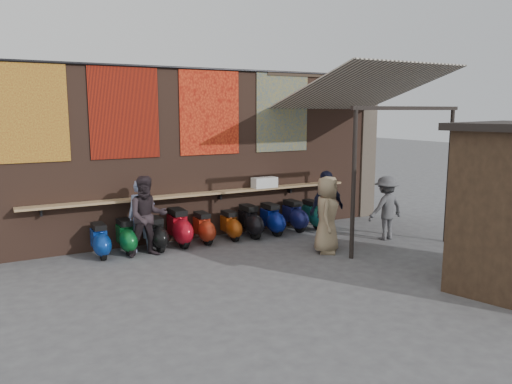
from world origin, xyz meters
TOP-DOWN VIEW (x-y plane):
  - ground at (0.00, 0.00)m, footprint 70.00×70.00m
  - brick_wall at (0.00, 2.70)m, footprint 10.00×0.40m
  - pier_right at (5.20, 2.70)m, footprint 0.50×0.50m
  - eating_counter at (0.00, 2.33)m, footprint 8.00×0.32m
  - shelf_box at (1.68, 2.30)m, footprint 0.62×0.30m
  - tapestry_redgold at (-3.60, 2.48)m, footprint 1.50×0.02m
  - tapestry_sun at (-1.70, 2.48)m, footprint 1.50×0.02m
  - tapestry_orange at (0.30, 2.48)m, footprint 1.50×0.02m
  - tapestry_multi at (2.30, 2.48)m, footprint 1.50×0.02m
  - hang_rail at (0.00, 2.47)m, footprint 9.50×0.06m
  - scooter_stool_0 at (-2.45, 1.98)m, footprint 0.34×0.75m
  - scooter_stool_1 at (-1.89, 2.05)m, footprint 0.34×0.76m
  - scooter_stool_2 at (-1.25, 1.95)m, footprint 0.34×0.76m
  - scooter_stool_3 at (-0.69, 2.05)m, footprint 0.39×0.88m
  - scooter_stool_4 at (-0.11, 2.00)m, footprint 0.34×0.75m
  - scooter_stool_5 at (0.57, 1.99)m, footprint 0.32×0.71m
  - scooter_stool_6 at (1.09, 1.96)m, footprint 0.37×0.81m
  - scooter_stool_7 at (1.69, 1.95)m, footprint 0.36×0.80m
  - scooter_stool_8 at (2.39, 2.02)m, footprint 0.36×0.81m
  - scooter_stool_9 at (2.96, 2.00)m, footprint 0.34×0.76m
  - diner_left at (-1.55, 2.00)m, footprint 0.64×0.50m
  - diner_right at (-1.54, 1.59)m, footprint 0.88×0.72m
  - shopper_navy at (2.12, 0.30)m, footprint 1.08×0.62m
  - shopper_grey at (3.81, 0.24)m, footprint 1.00×0.59m
  - shopper_tan at (1.91, 0.01)m, footprint 0.94×0.96m
  - stall_sign at (3.38, -2.47)m, footprint 1.16×0.37m
  - stall_shelf at (3.38, -2.47)m, footprint 2.03×0.67m
  - awning_canvas at (3.50, 0.90)m, footprint 3.20×3.28m
  - awning_ledger at (3.50, 2.49)m, footprint 3.30×0.08m
  - awning_header at (3.50, -0.60)m, footprint 3.00×0.08m
  - awning_post_left at (2.10, -0.60)m, footprint 0.09×0.09m
  - awning_post_right at (4.90, -0.60)m, footprint 0.09×0.09m

SIDE VIEW (x-z plane):
  - ground at x=0.00m, z-range 0.00..0.00m
  - scooter_stool_5 at x=0.57m, z-range 0.00..0.67m
  - scooter_stool_0 at x=-2.45m, z-range 0.00..0.71m
  - scooter_stool_4 at x=-0.11m, z-range 0.00..0.71m
  - scooter_stool_1 at x=-1.89m, z-range 0.00..0.72m
  - scooter_stool_9 at x=2.96m, z-range 0.00..0.72m
  - scooter_stool_2 at x=-1.25m, z-range 0.00..0.72m
  - scooter_stool_7 at x=1.69m, z-range 0.00..0.76m
  - scooter_stool_8 at x=2.39m, z-range 0.00..0.77m
  - scooter_stool_6 at x=1.09m, z-range 0.00..0.77m
  - scooter_stool_3 at x=-0.69m, z-range 0.00..0.83m
  - shopper_grey at x=3.81m, z-range 0.00..1.51m
  - diner_left at x=-1.55m, z-range 0.00..1.57m
  - shopper_tan at x=1.91m, z-range 0.00..1.66m
  - diner_right at x=-1.54m, z-range 0.00..1.70m
  - shopper_navy at x=2.12m, z-range 0.00..1.74m
  - stall_shelf at x=3.38m, z-range 0.96..1.02m
  - eating_counter at x=0.00m, z-range 1.08..1.12m
  - shelf_box at x=1.68m, z-range 1.12..1.38m
  - awning_post_left at x=2.10m, z-range 0.00..3.10m
  - awning_post_right at x=4.90m, z-range 0.00..3.10m
  - stall_sign at x=3.38m, z-range 1.72..2.22m
  - brick_wall at x=0.00m, z-range 0.00..4.00m
  - pier_right at x=5.20m, z-range 0.00..4.00m
  - tapestry_redgold at x=-3.60m, z-range 2.00..4.00m
  - tapestry_sun at x=-1.70m, z-range 2.00..4.00m
  - tapestry_orange at x=0.30m, z-range 2.00..4.00m
  - tapestry_multi at x=2.30m, z-range 2.00..4.00m
  - awning_header at x=3.50m, z-range 3.04..3.12m
  - awning_canvas at x=3.50m, z-range 3.07..4.03m
  - awning_ledger at x=3.50m, z-range 3.89..4.01m
  - hang_rail at x=0.00m, z-range 3.95..4.01m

